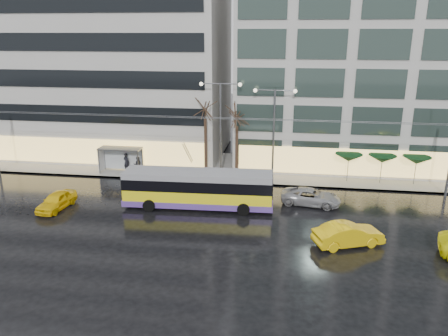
% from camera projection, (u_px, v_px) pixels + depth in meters
% --- Properties ---
extents(ground, '(140.00, 140.00, 0.00)m').
position_uv_depth(ground, '(172.00, 222.00, 32.74)').
color(ground, black).
rests_on(ground, ground).
extents(sidewalk, '(80.00, 10.00, 0.15)m').
position_uv_depth(sidewalk, '(225.00, 167.00, 45.65)').
color(sidewalk, gray).
rests_on(sidewalk, ground).
extents(kerb, '(80.00, 0.10, 0.15)m').
position_uv_depth(kerb, '(218.00, 182.00, 40.98)').
color(kerb, slate).
rests_on(kerb, ground).
extents(building_left, '(34.00, 14.00, 22.00)m').
position_uv_depth(building_left, '(75.00, 54.00, 49.53)').
color(building_left, '#AFADA7').
rests_on(building_left, sidewalk).
extents(building_right, '(32.00, 14.00, 25.00)m').
position_uv_depth(building_right, '(398.00, 41.00, 44.23)').
color(building_right, '#AFADA7').
rests_on(building_right, sidewalk).
extents(trolleybus, '(11.99, 4.78, 5.52)m').
position_uv_depth(trolleybus, '(198.00, 190.00, 34.95)').
color(trolleybus, yellow).
rests_on(trolleybus, ground).
extents(catenary, '(42.24, 5.12, 7.00)m').
position_uv_depth(catenary, '(205.00, 142.00, 38.81)').
color(catenary, '#595B60').
rests_on(catenary, ground).
extents(bus_shelter, '(4.20, 1.60, 2.51)m').
position_uv_depth(bus_shelter, '(118.00, 154.00, 43.40)').
color(bus_shelter, '#595B60').
rests_on(bus_shelter, sidewalk).
extents(street_lamp_near, '(3.96, 0.36, 9.03)m').
position_uv_depth(street_lamp_near, '(221.00, 117.00, 40.85)').
color(street_lamp_near, '#595B60').
rests_on(street_lamp_near, sidewalk).
extents(street_lamp_far, '(3.96, 0.36, 8.53)m').
position_uv_depth(street_lamp_far, '(274.00, 121.00, 40.24)').
color(street_lamp_far, '#595B60').
rests_on(street_lamp_far, sidewalk).
extents(tree_a, '(3.20, 3.20, 8.40)m').
position_uv_depth(tree_a, '(205.00, 104.00, 40.92)').
color(tree_a, black).
rests_on(tree_a, sidewalk).
extents(tree_b, '(3.20, 3.20, 7.70)m').
position_uv_depth(tree_b, '(237.00, 112.00, 40.90)').
color(tree_b, black).
rests_on(tree_b, sidewalk).
extents(parasol_a, '(2.50, 2.50, 2.65)m').
position_uv_depth(parasol_a, '(349.00, 158.00, 40.44)').
color(parasol_a, '#595B60').
rests_on(parasol_a, sidewalk).
extents(parasol_b, '(2.50, 2.50, 2.65)m').
position_uv_depth(parasol_b, '(382.00, 159.00, 40.03)').
color(parasol_b, '#595B60').
rests_on(parasol_b, sidewalk).
extents(parasol_c, '(2.50, 2.50, 2.65)m').
position_uv_depth(parasol_c, '(417.00, 160.00, 39.61)').
color(parasol_c, '#595B60').
rests_on(parasol_c, sidewalk).
extents(taxi_a, '(2.01, 4.16, 1.37)m').
position_uv_depth(taxi_a, '(56.00, 201.00, 34.91)').
color(taxi_a, yellow).
rests_on(taxi_a, ground).
extents(taxi_b, '(4.95, 3.25, 1.54)m').
position_uv_depth(taxi_b, '(348.00, 235.00, 28.95)').
color(taxi_b, yellow).
rests_on(taxi_b, ground).
extents(sedan_silver, '(5.09, 2.91, 1.34)m').
position_uv_depth(sedan_silver, '(311.00, 197.00, 35.81)').
color(sedan_silver, '#9E9DA2').
rests_on(sedan_silver, ground).
extents(pedestrian_a, '(1.26, 1.27, 2.19)m').
position_uv_depth(pedestrian_a, '(126.00, 157.00, 43.67)').
color(pedestrian_a, black).
rests_on(pedestrian_a, sidewalk).
extents(pedestrian_b, '(0.99, 0.89, 1.66)m').
position_uv_depth(pedestrian_b, '(138.00, 164.00, 43.39)').
color(pedestrian_b, black).
rests_on(pedestrian_b, sidewalk).
extents(pedestrian_c, '(1.29, 1.11, 2.11)m').
position_uv_depth(pedestrian_c, '(108.00, 158.00, 44.73)').
color(pedestrian_c, black).
rests_on(pedestrian_c, sidewalk).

